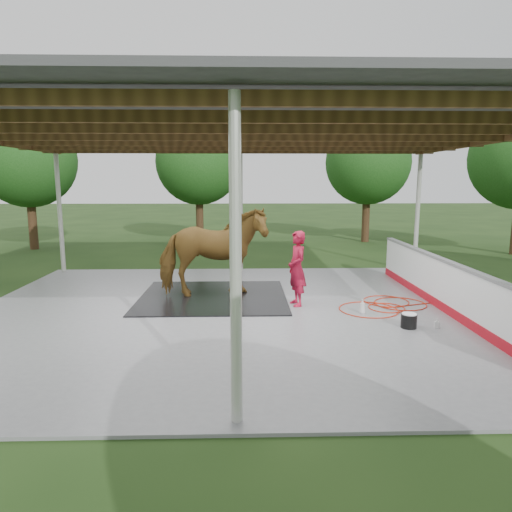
{
  "coord_description": "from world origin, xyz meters",
  "views": [
    {
      "loc": [
        0.09,
        -9.86,
        2.94
      ],
      "look_at": [
        0.39,
        0.89,
        1.16
      ],
      "focal_mm": 32.0,
      "sensor_mm": 36.0,
      "label": 1
    }
  ],
  "objects_px": {
    "horse": "(213,252)",
    "wash_bucket": "(409,320)",
    "dasher_board": "(444,286)",
    "handler": "(297,268)"
  },
  "relations": [
    {
      "from": "horse",
      "to": "wash_bucket",
      "type": "distance_m",
      "value": 4.86
    },
    {
      "from": "dasher_board",
      "to": "handler",
      "type": "xyz_separation_m",
      "value": [
        -3.27,
        0.5,
        0.33
      ]
    },
    {
      "from": "dasher_board",
      "to": "handler",
      "type": "relative_size",
      "value": 4.58
    },
    {
      "from": "dasher_board",
      "to": "handler",
      "type": "distance_m",
      "value": 3.32
    },
    {
      "from": "handler",
      "to": "wash_bucket",
      "type": "bearing_deg",
      "value": 36.17
    },
    {
      "from": "horse",
      "to": "wash_bucket",
      "type": "height_order",
      "value": "horse"
    },
    {
      "from": "horse",
      "to": "dasher_board",
      "type": "bearing_deg",
      "value": -110.23
    },
    {
      "from": "dasher_board",
      "to": "wash_bucket",
      "type": "bearing_deg",
      "value": -134.85
    },
    {
      "from": "horse",
      "to": "wash_bucket",
      "type": "xyz_separation_m",
      "value": [
        4.04,
        -2.52,
        -0.99
      ]
    },
    {
      "from": "wash_bucket",
      "to": "dasher_board",
      "type": "bearing_deg",
      "value": 45.15
    }
  ]
}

